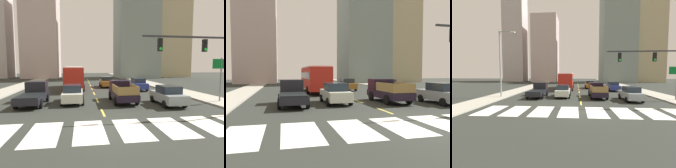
{
  "view_description": "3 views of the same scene",
  "coord_description": "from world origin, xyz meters",
  "views": [
    {
      "loc": [
        -1.55,
        -10.15,
        3.5
      ],
      "look_at": [
        2.46,
        15.1,
        1.05
      ],
      "focal_mm": 31.14,
      "sensor_mm": 36.0,
      "label": 1
    },
    {
      "loc": [
        -6.59,
        -9.23,
        2.53
      ],
      "look_at": [
        -0.35,
        15.08,
        1.25
      ],
      "focal_mm": 35.07,
      "sensor_mm": 36.0,
      "label": 2
    },
    {
      "loc": [
        -0.55,
        -13.24,
        3.34
      ],
      "look_at": [
        -2.66,
        13.89,
        1.42
      ],
      "focal_mm": 24.92,
      "sensor_mm": 36.0,
      "label": 3
    }
  ],
  "objects": [
    {
      "name": "direction_sign_green",
      "position": [
        11.33,
        6.16,
        3.03
      ],
      "size": [
        1.7,
        0.12,
        4.2
      ],
      "color": "slate",
      "rests_on": "ground"
    },
    {
      "name": "crosswalk_stripe_5",
      "position": [
        3.51,
        0.0,
        0.0
      ],
      "size": [
        1.66,
        3.79,
        0.01
      ],
      "primitive_type": "cube",
      "color": "silver",
      "rests_on": "ground"
    },
    {
      "name": "sedan_near_left",
      "position": [
        6.04,
        5.96,
        0.86
      ],
      "size": [
        2.02,
        4.4,
        1.72
      ],
      "rotation": [
        0.0,
        0.0,
        -0.01
      ],
      "color": "gray",
      "rests_on": "ground"
    },
    {
      "name": "pickup_stakebed",
      "position": [
        2.33,
        8.32,
        0.94
      ],
      "size": [
        2.18,
        5.2,
        1.96
      ],
      "rotation": [
        0.0,
        0.0,
        0.02
      ],
      "color": "black",
      "rests_on": "ground"
    },
    {
      "name": "sidewalk_right",
      "position": [
        11.45,
        18.0,
        0.07
      ],
      "size": [
        3.2,
        110.0,
        0.15
      ],
      "primitive_type": "cube",
      "color": "#A09D8E",
      "rests_on": "ground"
    },
    {
      "name": "city_bus",
      "position": [
        -2.48,
        19.08,
        1.95
      ],
      "size": [
        2.72,
        10.8,
        3.32
      ],
      "rotation": [
        0.0,
        0.0,
        0.0
      ],
      "color": "red",
      "rests_on": "ground"
    },
    {
      "name": "crosswalk_stripe_6",
      "position": [
        5.84,
        0.0,
        0.0
      ],
      "size": [
        1.66,
        3.79,
        0.01
      ],
      "primitive_type": "cube",
      "color": "silver",
      "rests_on": "ground"
    },
    {
      "name": "lane_dash_2",
      "position": [
        0.0,
        14.0,
        0.0
      ],
      "size": [
        0.16,
        2.4,
        0.01
      ],
      "primitive_type": "cube",
      "color": "#D8CC45",
      "rests_on": "ground"
    },
    {
      "name": "block_low_left",
      "position": [
        -12.54,
        48.12,
        12.48
      ],
      "size": [
        9.52,
        9.82,
        24.97
      ],
      "primitive_type": "cube",
      "color": "#BCA5A1",
      "rests_on": "ground"
    },
    {
      "name": "lane_dash_4",
      "position": [
        0.0,
        24.0,
        0.0
      ],
      "size": [
        0.16,
        2.4,
        0.01
      ],
      "primitive_type": "cube",
      "color": "#D8CC45",
      "rests_on": "ground"
    },
    {
      "name": "crosswalk_stripe_3",
      "position": [
        -1.17,
        0.0,
        0.0
      ],
      "size": [
        1.66,
        3.79,
        0.01
      ],
      "primitive_type": "cube",
      "color": "silver",
      "rests_on": "ground"
    },
    {
      "name": "lane_dash_6",
      "position": [
        0.0,
        34.0,
        0.0
      ],
      "size": [
        0.16,
        2.4,
        0.01
      ],
      "primitive_type": "cube",
      "color": "#D8CC45",
      "rests_on": "ground"
    },
    {
      "name": "lane_dash_5",
      "position": [
        0.0,
        29.0,
        0.0
      ],
      "size": [
        0.16,
        2.4,
        0.01
      ],
      "primitive_type": "cube",
      "color": "#D8CC45",
      "rests_on": "ground"
    },
    {
      "name": "lane_dash_3",
      "position": [
        0.0,
        19.0,
        0.0
      ],
      "size": [
        0.16,
        2.4,
        0.01
      ],
      "primitive_type": "cube",
      "color": "#D8CC45",
      "rests_on": "ground"
    },
    {
      "name": "lane_dash_1",
      "position": [
        0.0,
        9.0,
        0.0
      ],
      "size": [
        0.16,
        2.4,
        0.01
      ],
      "primitive_type": "cube",
      "color": "#D8CC45",
      "rests_on": "ground"
    },
    {
      "name": "lane_dash_0",
      "position": [
        0.0,
        4.0,
        0.0
      ],
      "size": [
        0.16,
        2.4,
        0.01
      ],
      "primitive_type": "cube",
      "color": "#D8CC45",
      "rests_on": "ground"
    },
    {
      "name": "block_mid_right",
      "position": [
        14.01,
        44.95,
        16.06
      ],
      "size": [
        11.02,
        11.7,
        32.12
      ],
      "primitive_type": "cube",
      "color": "gray",
      "rests_on": "ground"
    },
    {
      "name": "pickup_dark",
      "position": [
        -5.82,
        8.27,
        0.92
      ],
      "size": [
        2.18,
        5.2,
        1.96
      ],
      "rotation": [
        0.0,
        0.0,
        -0.01
      ],
      "color": "black",
      "rests_on": "ground"
    },
    {
      "name": "traffic_signal_gantry",
      "position": [
        7.89,
        2.14,
        4.17
      ],
      "size": [
        8.14,
        0.27,
        6.0
      ],
      "color": "#2D2D33",
      "rests_on": "ground"
    },
    {
      "name": "sedan_far",
      "position": [
        6.38,
        16.38,
        0.86
      ],
      "size": [
        2.02,
        4.4,
        1.72
      ],
      "rotation": [
        0.0,
        0.0,
        0.03
      ],
      "color": "navy",
      "rests_on": "ground"
    },
    {
      "name": "crosswalk_stripe_2",
      "position": [
        -3.51,
        0.0,
        0.0
      ],
      "size": [
        1.66,
        3.79,
        0.01
      ],
      "primitive_type": "cube",
      "color": "silver",
      "rests_on": "ground"
    },
    {
      "name": "ground_plane",
      "position": [
        0.0,
        0.0,
        0.0
      ],
      "size": [
        160.0,
        160.0,
        0.0
      ],
      "primitive_type": "plane",
      "color": "#292C27"
    },
    {
      "name": "lane_dash_7",
      "position": [
        0.0,
        39.0,
        0.0
      ],
      "size": [
        0.16,
        2.4,
        0.01
      ],
      "primitive_type": "cube",
      "color": "#D8CC45",
      "rests_on": "ground"
    },
    {
      "name": "sedan_mid",
      "position": [
        2.43,
        20.84,
        0.86
      ],
      "size": [
        2.02,
        4.4,
        1.72
      ],
      "rotation": [
        0.0,
        0.0,
        0.03
      ],
      "color": "#9B6623",
      "rests_on": "ground"
    },
    {
      "name": "sidewalk_left",
      "position": [
        -11.45,
        18.0,
        0.07
      ],
      "size": [
        3.2,
        110.0,
        0.15
      ],
      "primitive_type": "cube",
      "color": "#A09D8E",
      "rests_on": "ground"
    },
    {
      "name": "crosswalk_stripe_4",
      "position": [
        1.17,
        0.0,
        0.0
      ],
      "size": [
        1.66,
        3.79,
        0.01
      ],
      "primitive_type": "cube",
      "color": "silver",
      "rests_on": "ground"
    },
    {
      "name": "block_mid_left",
      "position": [
        25.35,
        46.84,
        17.63
      ],
      "size": [
        10.92,
        7.01,
        35.26
      ],
      "primitive_type": "cube",
      "color": "tan",
      "rests_on": "ground"
    },
    {
      "name": "sedan_near_right",
      "position": [
        -2.35,
        8.19,
        0.86
      ],
      "size": [
        2.02,
        4.4,
        1.72
      ],
      "rotation": [
        0.0,
        0.0,
        0.0
      ],
      "color": "silver",
      "rests_on": "ground"
    }
  ]
}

